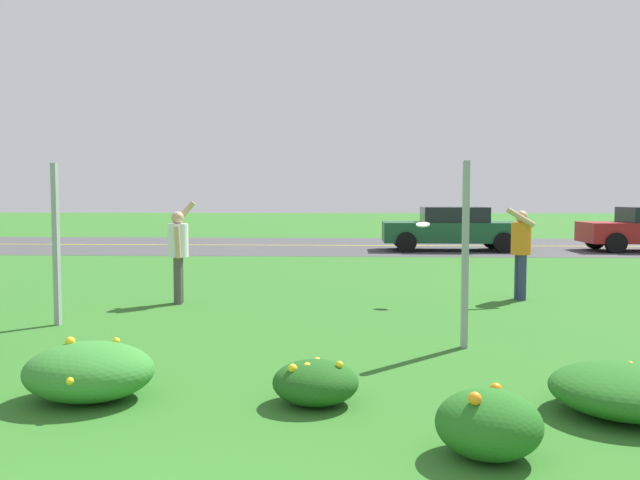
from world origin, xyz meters
name	(u,v)px	position (x,y,z in m)	size (l,w,h in m)	color
ground_plane	(289,286)	(0.00, 11.02, 0.00)	(120.00, 120.00, 0.00)	#2D6B23
highway_strip	(318,245)	(0.00, 22.03, 0.00)	(120.00, 8.93, 0.01)	#424244
highway_center_stripe	(318,245)	(0.00, 22.03, 0.01)	(120.00, 0.16, 0.00)	yellow
daylily_clump_front_right	(315,382)	(0.95, 3.59, 0.19)	(0.74, 0.72, 0.39)	#1E5619
daylily_clump_front_center	(89,371)	(-1.05, 3.62, 0.25)	(1.13, 0.99, 0.55)	#337F2D
daylily_clump_mid_right	(627,390)	(3.51, 3.45, 0.20)	(1.23, 1.20, 0.45)	#23661E
daylily_clump_mid_left	(488,424)	(2.19, 2.50, 0.23)	(0.73, 0.70, 0.50)	#23661E
sign_post_near_path	(56,245)	(-2.83, 6.91, 1.12)	(0.07, 0.10, 2.25)	#93969B
sign_post_by_roadside	(465,255)	(2.59, 5.80, 1.10)	(0.07, 0.10, 2.20)	#93969B
person_thrower_white_shirt	(178,248)	(-1.64, 8.82, 0.92)	(0.42, 0.52, 1.72)	silver
person_catcher_orange_shirt	(521,246)	(4.18, 9.52, 0.93)	(0.51, 0.53, 1.60)	orange
frisbee_white	(423,225)	(2.45, 9.13, 1.32)	(0.24, 0.23, 0.10)	white
car_dark_green_center_left	(452,228)	(4.57, 20.02, 0.74)	(4.50, 2.00, 1.45)	#194C2D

